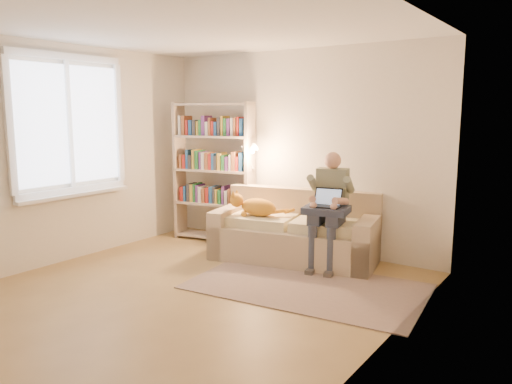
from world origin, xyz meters
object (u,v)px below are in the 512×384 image
Objects in this scene: laptop at (323,202)px; bookshelf at (214,165)px; sofa at (296,235)px; person at (329,203)px; cat at (256,206)px.

bookshelf reaches higher than laptop.
laptop is 1.92m from bookshelf.
sofa is 0.66m from person.
person is 0.69× the size of bookshelf.
person is (0.47, -0.05, 0.46)m from sofa.
bookshelf is (-0.98, 0.38, 0.42)m from cat.
sofa is at bearing 147.53° from laptop.
person is at bearing -18.48° from sofa.
person is 0.94m from cat.
laptop is 0.19× the size of bookshelf.
sofa is 1.09× the size of bookshelf.
laptop is at bearing -32.47° from sofa.
sofa is 0.68m from laptop.
cat is at bearing -165.27° from sofa.
person is at bearing -18.39° from bookshelf.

